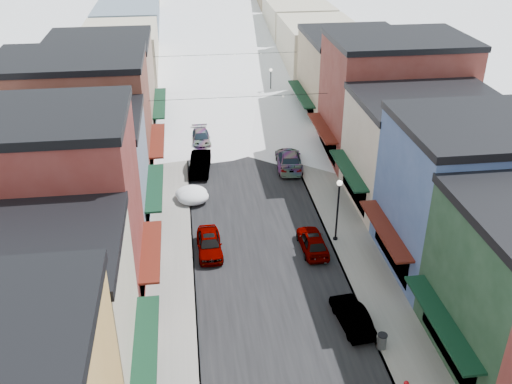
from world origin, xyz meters
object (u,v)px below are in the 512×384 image
object	(u,v)px
car_silver_sedan	(209,244)
streetlamp_near	(338,203)
car_green_sedan	(352,316)
trash_can	(382,341)
car_dark_hatch	(200,163)

from	to	relation	value
car_silver_sedan	streetlamp_near	bearing A→B (deg)	0.59
car_green_sedan	trash_can	size ratio (longest dim) A/B	4.32
car_silver_sedan	trash_can	world-z (taller)	car_silver_sedan
car_dark_hatch	streetlamp_near	size ratio (longest dim) A/B	1.00
car_dark_hatch	car_green_sedan	size ratio (longest dim) A/B	1.18
car_silver_sedan	car_dark_hatch	size ratio (longest dim) A/B	0.89
car_dark_hatch	trash_can	world-z (taller)	car_dark_hatch
car_green_sedan	streetlamp_near	size ratio (longest dim) A/B	0.84
car_silver_sedan	car_dark_hatch	bearing A→B (deg)	89.15
trash_can	car_dark_hatch	bearing A→B (deg)	110.61
trash_can	streetlamp_near	bearing A→B (deg)	88.78
car_silver_sedan	car_green_sedan	world-z (taller)	car_silver_sedan
car_green_sedan	streetlamp_near	bearing A→B (deg)	-104.49
car_dark_hatch	car_green_sedan	xyz separation A→B (m)	(8.02, -21.99, -0.12)
trash_can	car_green_sedan	bearing A→B (deg)	116.03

